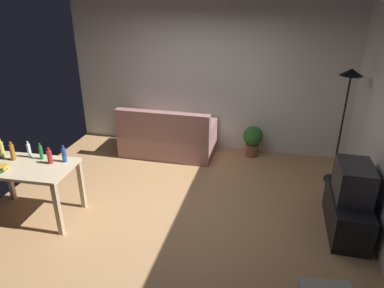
{
  "coord_description": "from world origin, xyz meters",
  "views": [
    {
      "loc": [
        1.2,
        -4.12,
        2.86
      ],
      "look_at": [
        0.1,
        0.5,
        0.75
      ],
      "focal_mm": 33.06,
      "sensor_mm": 36.0,
      "label": 1
    }
  ],
  "objects_px": {
    "desk": "(27,173)",
    "bottle_blue": "(64,155)",
    "bottle_amber": "(12,152)",
    "bottle_clear": "(29,150)",
    "couch": "(168,139)",
    "torchiere_lamp": "(347,96)",
    "potted_plant": "(253,139)",
    "bottle_squat": "(2,149)",
    "bottle_green": "(41,152)",
    "bottle_red": "(50,157)",
    "tv": "(354,181)",
    "tv_stand": "(347,213)"
  },
  "relations": [
    {
      "from": "desk",
      "to": "bottle_blue",
      "type": "height_order",
      "value": "bottle_blue"
    },
    {
      "from": "bottle_amber",
      "to": "bottle_clear",
      "type": "bearing_deg",
      "value": 37.62
    },
    {
      "from": "couch",
      "to": "bottle_amber",
      "type": "relative_size",
      "value": 6.45
    },
    {
      "from": "torchiere_lamp",
      "to": "potted_plant",
      "type": "distance_m",
      "value": 1.84
    },
    {
      "from": "bottle_squat",
      "to": "bottle_amber",
      "type": "distance_m",
      "value": 0.2
    },
    {
      "from": "bottle_green",
      "to": "bottle_red",
      "type": "distance_m",
      "value": 0.21
    },
    {
      "from": "couch",
      "to": "bottle_red",
      "type": "distance_m",
      "value": 2.39
    },
    {
      "from": "tv",
      "to": "bottle_red",
      "type": "xyz_separation_m",
      "value": [
        -3.8,
        -0.53,
        0.16
      ]
    },
    {
      "from": "couch",
      "to": "bottle_blue",
      "type": "distance_m",
      "value": 2.26
    },
    {
      "from": "tv",
      "to": "torchiere_lamp",
      "type": "bearing_deg",
      "value": 0.16
    },
    {
      "from": "bottle_amber",
      "to": "bottle_clear",
      "type": "xyz_separation_m",
      "value": [
        0.16,
        0.12,
        -0.01
      ]
    },
    {
      "from": "tv_stand",
      "to": "bottle_blue",
      "type": "relative_size",
      "value": 4.79
    },
    {
      "from": "couch",
      "to": "torchiere_lamp",
      "type": "height_order",
      "value": "torchiere_lamp"
    },
    {
      "from": "couch",
      "to": "bottle_squat",
      "type": "bearing_deg",
      "value": 52.08
    },
    {
      "from": "couch",
      "to": "torchiere_lamp",
      "type": "relative_size",
      "value": 0.93
    },
    {
      "from": "tv_stand",
      "to": "bottle_amber",
      "type": "relative_size",
      "value": 4.22
    },
    {
      "from": "bottle_squat",
      "to": "bottle_red",
      "type": "height_order",
      "value": "bottle_squat"
    },
    {
      "from": "bottle_blue",
      "to": "bottle_squat",
      "type": "bearing_deg",
      "value": -175.47
    },
    {
      "from": "tv",
      "to": "bottle_blue",
      "type": "relative_size",
      "value": 2.61
    },
    {
      "from": "torchiere_lamp",
      "to": "desk",
      "type": "xyz_separation_m",
      "value": [
        -4.07,
        -1.95,
        -0.76
      ]
    },
    {
      "from": "tv_stand",
      "to": "desk",
      "type": "bearing_deg",
      "value": 99.31
    },
    {
      "from": "tv",
      "to": "desk",
      "type": "height_order",
      "value": "tv"
    },
    {
      "from": "bottle_squat",
      "to": "bottle_amber",
      "type": "bearing_deg",
      "value": -11.05
    },
    {
      "from": "tv_stand",
      "to": "bottle_red",
      "type": "height_order",
      "value": "bottle_red"
    },
    {
      "from": "tv_stand",
      "to": "bottle_blue",
      "type": "distance_m",
      "value": 3.72
    },
    {
      "from": "bottle_red",
      "to": "bottle_green",
      "type": "bearing_deg",
      "value": 154.88
    },
    {
      "from": "bottle_squat",
      "to": "bottle_amber",
      "type": "relative_size",
      "value": 1.0
    },
    {
      "from": "potted_plant",
      "to": "bottle_clear",
      "type": "xyz_separation_m",
      "value": [
        -2.83,
        -2.35,
        0.53
      ]
    },
    {
      "from": "bottle_red",
      "to": "bottle_blue",
      "type": "height_order",
      "value": "bottle_blue"
    },
    {
      "from": "bottle_red",
      "to": "bottle_blue",
      "type": "distance_m",
      "value": 0.18
    },
    {
      "from": "bottle_squat",
      "to": "bottle_red",
      "type": "relative_size",
      "value": 1.18
    },
    {
      "from": "bottle_red",
      "to": "torchiere_lamp",
      "type": "bearing_deg",
      "value": 25.57
    },
    {
      "from": "bottle_clear",
      "to": "bottle_green",
      "type": "xyz_separation_m",
      "value": [
        0.19,
        -0.01,
        -0.0
      ]
    },
    {
      "from": "desk",
      "to": "bottle_red",
      "type": "relative_size",
      "value": 5.57
    },
    {
      "from": "tv",
      "to": "bottle_blue",
      "type": "distance_m",
      "value": 3.67
    },
    {
      "from": "tv_stand",
      "to": "bottle_clear",
      "type": "relative_size",
      "value": 4.75
    },
    {
      "from": "bottle_clear",
      "to": "bottle_red",
      "type": "relative_size",
      "value": 1.05
    },
    {
      "from": "couch",
      "to": "tv",
      "type": "distance_m",
      "value": 3.32
    },
    {
      "from": "potted_plant",
      "to": "bottle_red",
      "type": "distance_m",
      "value": 3.51
    },
    {
      "from": "desk",
      "to": "bottle_amber",
      "type": "relative_size",
      "value": 4.72
    },
    {
      "from": "bottle_blue",
      "to": "potted_plant",
      "type": "bearing_deg",
      "value": 45.86
    },
    {
      "from": "torchiere_lamp",
      "to": "couch",
      "type": "bearing_deg",
      "value": 173.56
    },
    {
      "from": "torchiere_lamp",
      "to": "desk",
      "type": "height_order",
      "value": "torchiere_lamp"
    },
    {
      "from": "desk",
      "to": "bottle_blue",
      "type": "distance_m",
      "value": 0.53
    },
    {
      "from": "bottle_red",
      "to": "bottle_clear",
      "type": "bearing_deg",
      "value": 165.11
    },
    {
      "from": "bottle_green",
      "to": "bottle_red",
      "type": "height_order",
      "value": "bottle_green"
    },
    {
      "from": "potted_plant",
      "to": "bottle_blue",
      "type": "height_order",
      "value": "bottle_blue"
    },
    {
      "from": "desk",
      "to": "bottle_red",
      "type": "xyz_separation_m",
      "value": [
        0.27,
        0.14,
        0.2
      ]
    },
    {
      "from": "bottle_clear",
      "to": "bottle_red",
      "type": "height_order",
      "value": "bottle_clear"
    },
    {
      "from": "desk",
      "to": "tv",
      "type": "bearing_deg",
      "value": 6.64
    }
  ]
}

